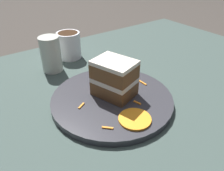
{
  "coord_description": "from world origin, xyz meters",
  "views": [
    {
      "loc": [
        -0.27,
        -0.32,
        0.36
      ],
      "look_at": [
        -0.01,
        0.03,
        0.08
      ],
      "focal_mm": 35.0,
      "sensor_mm": 36.0,
      "label": 1
    }
  ],
  "objects_px": {
    "cream_dollop": "(110,68)",
    "drinking_glass": "(51,56)",
    "plate": "(112,99)",
    "cake_slice": "(114,78)",
    "orange_garnish": "(135,119)",
    "coffee_mug": "(69,44)"
  },
  "relations": [
    {
      "from": "orange_garnish",
      "to": "cream_dollop",
      "type": "bearing_deg",
      "value": 69.68
    },
    {
      "from": "cream_dollop",
      "to": "orange_garnish",
      "type": "distance_m",
      "value": 0.2
    },
    {
      "from": "orange_garnish",
      "to": "coffee_mug",
      "type": "xyz_separation_m",
      "value": [
        0.04,
        0.39,
        0.03
      ]
    },
    {
      "from": "cake_slice",
      "to": "coffee_mug",
      "type": "height_order",
      "value": "cake_slice"
    },
    {
      "from": "plate",
      "to": "drinking_glass",
      "type": "relative_size",
      "value": 2.76
    },
    {
      "from": "plate",
      "to": "orange_garnish",
      "type": "xyz_separation_m",
      "value": [
        -0.01,
        -0.1,
        0.01
      ]
    },
    {
      "from": "plate",
      "to": "cake_slice",
      "type": "distance_m",
      "value": 0.05
    },
    {
      "from": "cream_dollop",
      "to": "drinking_glass",
      "type": "relative_size",
      "value": 0.45
    },
    {
      "from": "plate",
      "to": "coffee_mug",
      "type": "distance_m",
      "value": 0.3
    },
    {
      "from": "plate",
      "to": "cake_slice",
      "type": "xyz_separation_m",
      "value": [
        0.01,
        0.01,
        0.05
      ]
    },
    {
      "from": "plate",
      "to": "drinking_glass",
      "type": "distance_m",
      "value": 0.25
    },
    {
      "from": "cake_slice",
      "to": "drinking_glass",
      "type": "height_order",
      "value": "drinking_glass"
    },
    {
      "from": "cake_slice",
      "to": "drinking_glass",
      "type": "bearing_deg",
      "value": 86.51
    },
    {
      "from": "cream_dollop",
      "to": "plate",
      "type": "bearing_deg",
      "value": -122.95
    },
    {
      "from": "cake_slice",
      "to": "cream_dollop",
      "type": "xyz_separation_m",
      "value": [
        0.05,
        0.08,
        -0.02
      ]
    },
    {
      "from": "orange_garnish",
      "to": "coffee_mug",
      "type": "height_order",
      "value": "coffee_mug"
    },
    {
      "from": "orange_garnish",
      "to": "coffee_mug",
      "type": "bearing_deg",
      "value": 83.48
    },
    {
      "from": "cake_slice",
      "to": "coffee_mug",
      "type": "relative_size",
      "value": 1.28
    },
    {
      "from": "cake_slice",
      "to": "coffee_mug",
      "type": "distance_m",
      "value": 0.29
    },
    {
      "from": "orange_garnish",
      "to": "drinking_glass",
      "type": "distance_m",
      "value": 0.34
    },
    {
      "from": "drinking_glass",
      "to": "plate",
      "type": "bearing_deg",
      "value": -77.81
    },
    {
      "from": "cake_slice",
      "to": "orange_garnish",
      "type": "distance_m",
      "value": 0.11
    }
  ]
}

